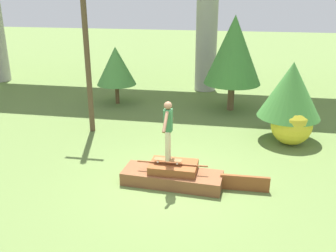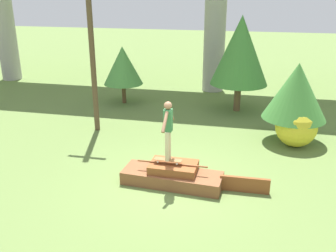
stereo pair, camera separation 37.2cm
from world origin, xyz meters
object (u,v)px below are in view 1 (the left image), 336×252
at_px(tree_behind_left, 116,66).
at_px(skater, 168,127).
at_px(tree_mid_back, 291,90).
at_px(bush_yellow_flowering, 292,125).
at_px(skateboard, 168,160).
at_px(utility_pole, 86,43).
at_px(tree_behind_right, 234,50).

bearing_deg(tree_behind_left, skater, -62.56).
distance_m(tree_mid_back, bush_yellow_flowering, 1.21).
distance_m(skateboard, tree_behind_left, 8.20).
distance_m(skateboard, tree_mid_back, 5.50).
bearing_deg(bush_yellow_flowering, skateboard, -136.23).
xyz_separation_m(utility_pole, tree_behind_right, (5.17, 3.62, -0.67)).
height_order(utility_pole, tree_behind_right, utility_pole).
bearing_deg(tree_behind_left, tree_mid_back, -23.68).
bearing_deg(bush_yellow_flowering, tree_behind_right, 121.05).
height_order(tree_behind_left, tree_behind_right, tree_behind_right).
bearing_deg(skateboard, tree_behind_right, 77.65).
height_order(tree_behind_right, tree_mid_back, tree_behind_right).
distance_m(utility_pole, tree_mid_back, 7.40).
xyz_separation_m(skater, tree_behind_right, (1.57, 7.16, 0.97)).
distance_m(skateboard, tree_behind_right, 7.59).
distance_m(skateboard, bush_yellow_flowering, 5.17).
xyz_separation_m(skater, tree_mid_back, (3.64, 3.98, 0.14)).
height_order(skateboard, tree_behind_left, tree_behind_left).
bearing_deg(skateboard, skater, 9.46).
xyz_separation_m(skateboard, tree_mid_back, (3.64, 3.98, 1.12)).
xyz_separation_m(tree_behind_left, tree_behind_right, (5.32, -0.05, 0.88)).
distance_m(tree_behind_right, bush_yellow_flowering, 4.63).
bearing_deg(skater, tree_behind_left, 117.44).
bearing_deg(tree_mid_back, bush_yellow_flowering, -76.88).
distance_m(tree_behind_left, bush_yellow_flowering, 8.39).
bearing_deg(skater, utility_pole, 135.41).
xyz_separation_m(utility_pole, tree_mid_back, (7.24, 0.43, -1.50)).
bearing_deg(tree_behind_right, tree_mid_back, -57.03).
relative_size(utility_pole, bush_yellow_flowering, 4.54).
distance_m(skater, tree_behind_left, 8.13).
distance_m(tree_behind_left, tree_behind_right, 5.39).
relative_size(tree_behind_left, bush_yellow_flowering, 1.89).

